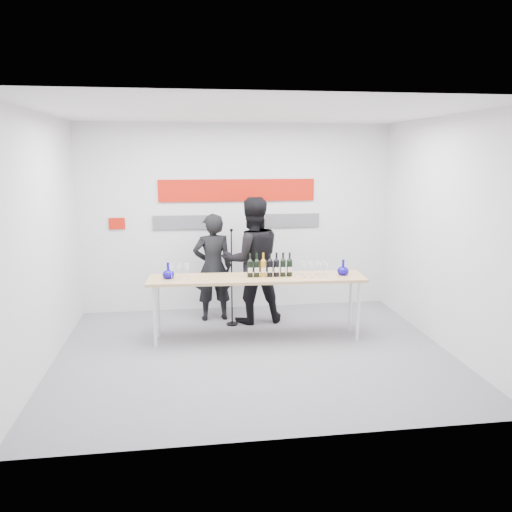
# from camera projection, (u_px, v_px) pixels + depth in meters

# --- Properties ---
(ground) EXTENTS (5.00, 5.00, 0.00)m
(ground) POSITION_uv_depth(u_px,v_px,m) (254.00, 353.00, 6.43)
(ground) COLOR slate
(ground) RESTS_ON ground
(back_wall) EXTENTS (5.00, 0.04, 3.00)m
(back_wall) POSITION_uv_depth(u_px,v_px,m) (237.00, 218.00, 8.07)
(back_wall) COLOR silver
(back_wall) RESTS_ON ground
(signage) EXTENTS (3.38, 0.02, 0.79)m
(signage) POSITION_uv_depth(u_px,v_px,m) (234.00, 199.00, 7.97)
(signage) COLOR #BA1507
(signage) RESTS_ON back_wall
(tasting_table) EXTENTS (2.96, 0.75, 0.88)m
(tasting_table) POSITION_uv_depth(u_px,v_px,m) (257.00, 282.00, 6.78)
(tasting_table) COLOR tan
(tasting_table) RESTS_ON ground
(wine_bottles) EXTENTS (0.62, 0.11, 0.33)m
(wine_bottles) POSITION_uv_depth(u_px,v_px,m) (270.00, 265.00, 6.76)
(wine_bottles) COLOR black
(wine_bottles) RESTS_ON tasting_table
(decanter_left) EXTENTS (0.16, 0.16, 0.21)m
(decanter_left) POSITION_uv_depth(u_px,v_px,m) (168.00, 270.00, 6.67)
(decanter_left) COLOR #100787
(decanter_left) RESTS_ON tasting_table
(decanter_right) EXTENTS (0.16, 0.16, 0.21)m
(decanter_right) POSITION_uv_depth(u_px,v_px,m) (343.00, 267.00, 6.86)
(decanter_right) COLOR #100787
(decanter_right) RESTS_ON tasting_table
(glasses_left) EXTENTS (0.27, 0.23, 0.18)m
(glasses_left) POSITION_uv_depth(u_px,v_px,m) (180.00, 272.00, 6.66)
(glasses_left) COLOR silver
(glasses_left) RESTS_ON tasting_table
(glasses_right) EXTENTS (0.37, 0.24, 0.18)m
(glasses_right) POSITION_uv_depth(u_px,v_px,m) (315.00, 269.00, 6.81)
(glasses_right) COLOR silver
(glasses_right) RESTS_ON tasting_table
(presenter_left) EXTENTS (0.64, 0.45, 1.65)m
(presenter_left) POSITION_uv_depth(u_px,v_px,m) (213.00, 267.00, 7.59)
(presenter_left) COLOR black
(presenter_left) RESTS_ON ground
(presenter_right) EXTENTS (1.00, 0.82, 1.90)m
(presenter_right) POSITION_uv_depth(u_px,v_px,m) (252.00, 260.00, 7.48)
(presenter_right) COLOR black
(presenter_right) RESTS_ON ground
(mic_stand) EXTENTS (0.17, 0.17, 1.46)m
(mic_stand) POSITION_uv_depth(u_px,v_px,m) (232.00, 296.00, 7.41)
(mic_stand) COLOR black
(mic_stand) RESTS_ON ground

